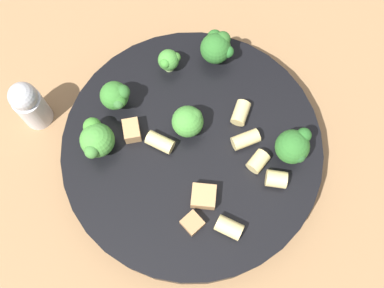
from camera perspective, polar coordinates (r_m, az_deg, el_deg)
ground_plane at (r=0.56m, az=0.00°, el=-1.52°), size 2.00×2.00×0.00m
pasta_bowl at (r=0.53m, az=0.00°, el=-0.86°), size 0.28×0.28×0.04m
broccoli_floret_0 at (r=0.51m, az=-11.20°, el=0.63°), size 0.05×0.04×0.04m
broccoli_floret_1 at (r=0.54m, az=2.95°, el=11.43°), size 0.04×0.04×0.04m
broccoli_floret_2 at (r=0.52m, az=-9.01°, el=5.63°), size 0.03×0.03×0.04m
broccoli_floret_3 at (r=0.51m, az=-0.37°, el=2.71°), size 0.03×0.03×0.04m
broccoli_floret_4 at (r=0.50m, az=11.96°, el=-0.06°), size 0.04×0.04×0.04m
broccoli_floret_5 at (r=0.54m, az=-2.77°, el=9.86°), size 0.02×0.03×0.03m
rigatoni_0 at (r=0.52m, az=6.37°, el=0.54°), size 0.03×0.03×0.02m
rigatoni_1 at (r=0.51m, az=9.95°, el=-4.11°), size 0.02×0.02×0.02m
rigatoni_2 at (r=0.51m, az=-3.84°, el=-0.12°), size 0.03×0.03×0.02m
rigatoni_3 at (r=0.51m, az=7.82°, el=-2.06°), size 0.03×0.03×0.02m
rigatoni_4 at (r=0.49m, az=4.41°, el=-9.84°), size 0.03×0.03×0.02m
rigatoni_5 at (r=0.53m, az=5.79°, el=3.70°), size 0.03×0.02×0.02m
chicken_chunk_0 at (r=0.52m, az=-7.16°, el=1.60°), size 0.03×0.02×0.02m
chicken_chunk_1 at (r=0.50m, az=1.38°, el=-6.23°), size 0.02×0.03×0.02m
chicken_chunk_2 at (r=0.50m, az=0.05°, el=-9.34°), size 0.03×0.03×0.01m
pepper_shaker at (r=0.57m, az=-18.72°, el=4.47°), size 0.03×0.03×0.08m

